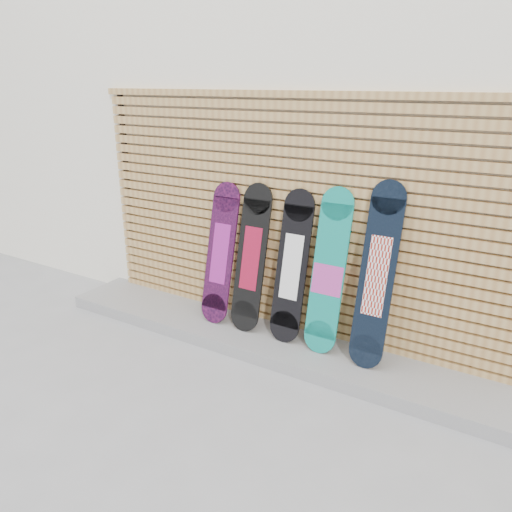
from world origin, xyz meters
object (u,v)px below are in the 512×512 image
Objects in this scene: snowboard_0 at (220,254)px; snowboard_3 at (328,273)px; snowboard_1 at (251,258)px; snowboard_4 at (377,276)px; snowboard_2 at (292,267)px.

snowboard_0 is 0.95× the size of snowboard_3.
snowboard_1 is (0.35, 0.00, 0.01)m from snowboard_0.
snowboard_3 is (1.12, 0.00, 0.03)m from snowboard_0.
snowboard_0 is 1.12m from snowboard_3.
snowboard_3 is 0.93× the size of snowboard_4.
snowboard_3 is at bearing 0.20° from snowboard_0.
snowboard_3 is at bearing -1.02° from snowboard_2.
snowboard_4 reaches higher than snowboard_1.
snowboard_2 is 0.35m from snowboard_3.
snowboard_1 is at bearing -179.20° from snowboard_2.
snowboard_1 reaches higher than snowboard_2.
snowboard_0 is 1.55m from snowboard_4.
snowboard_1 is 1.01× the size of snowboard_2.
snowboard_0 is at bearing -179.24° from snowboard_2.
snowboard_4 is at bearing -0.62° from snowboard_1.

